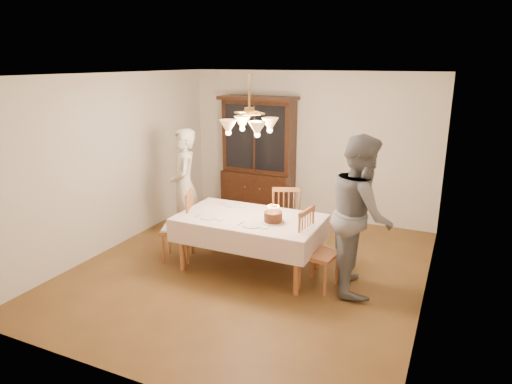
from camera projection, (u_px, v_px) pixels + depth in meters
The scene contains 14 objects.
ground at pixel (250, 269), 6.29m from camera, with size 5.00×5.00×0.00m, color brown.
room_shell at pixel (250, 156), 5.85m from camera, with size 5.00×5.00×5.00m.
dining_table at pixel (250, 222), 6.10m from camera, with size 1.90×1.10×0.76m.
china_hutch at pixel (259, 158), 8.32m from camera, with size 1.38×0.54×2.16m.
chair_far_side at pixel (286, 220), 6.90m from camera, with size 0.56×0.54×1.00m.
chair_left_end at pixel (178, 229), 6.50m from camera, with size 0.55×0.57×1.00m.
chair_right_end at pixel (318, 254), 5.68m from camera, with size 0.48×0.49×1.00m.
elderly_woman at pixel (184, 186), 7.09m from camera, with size 0.65×0.43×1.78m, color silver.
adult_in_grey at pixel (360, 214), 5.52m from camera, with size 0.95×0.74×1.95m, color slate.
birthday_cake at pixel (273, 217), 5.85m from camera, with size 0.30×0.30×0.22m.
place_setting_near_left at pixel (210, 217), 6.04m from camera, with size 0.40×0.25×0.02m.
place_setting_near_right at pixel (253, 225), 5.74m from camera, with size 0.39×0.24×0.02m.
place_setting_far_left at pixel (234, 205), 6.55m from camera, with size 0.38×0.24×0.02m.
chandelier at pixel (249, 125), 5.74m from camera, with size 0.62×0.62×0.73m.
Camera 1 is at (2.47, -5.19, 2.76)m, focal length 32.00 mm.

